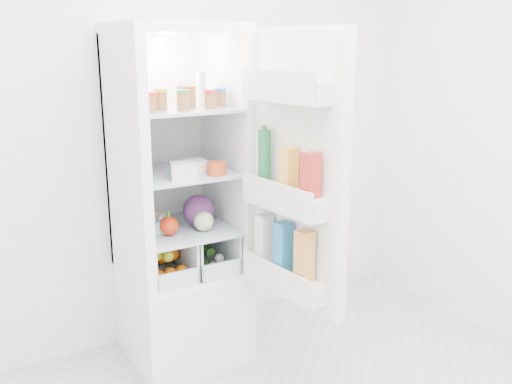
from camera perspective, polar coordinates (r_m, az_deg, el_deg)
room_walls at (r=2.02m, az=11.02°, el=11.26°), size 3.02×3.02×2.61m
refrigerator at (r=3.16m, az=-7.85°, el=-4.64°), size 0.60×0.60×1.80m
shelf_low at (r=3.08m, az=-7.44°, el=-3.66°), size 0.49×0.53×0.01m
shelf_mid at (r=3.00m, az=-7.64°, el=1.98°), size 0.49×0.53×0.02m
shelf_top at (r=2.94m, az=-7.86°, el=8.26°), size 0.49×0.53×0.02m
crisper_left at (r=3.08m, az=-9.47°, el=-6.30°), size 0.23×0.46×0.22m
crisper_right at (r=3.17m, az=-5.32°, el=-5.55°), size 0.23×0.46×0.22m
condiment_jars at (r=2.88m, az=-7.62°, el=9.14°), size 0.46×0.34×0.08m
squeeze_bottle at (r=3.00m, az=-5.48°, el=10.28°), size 0.06×0.06×0.17m
tub_white at (r=2.80m, az=-7.23°, el=2.10°), size 0.16×0.16×0.08m
tub_cream at (r=2.94m, az=-6.10°, el=2.58°), size 0.12×0.12×0.07m
tin_red at (r=2.88m, az=-3.94°, el=2.39°), size 0.13×0.13×0.07m
red_cabbage at (r=3.08m, az=-5.78°, el=-1.82°), size 0.17×0.17×0.17m
bell_pepper at (r=2.95m, az=-8.69°, el=-3.37°), size 0.10×0.10×0.10m
mushroom_bowl at (r=3.02m, az=-9.87°, el=-3.31°), size 0.19×0.19×0.07m
salad_bag at (r=2.99m, az=-5.26°, el=-2.93°), size 0.10×0.10×0.10m
citrus_pile at (r=3.07m, az=-9.31°, el=-6.87°), size 0.20×0.31×0.16m
veg_pile at (r=3.18m, az=-5.21°, el=-6.34°), size 0.16×0.30×0.10m
fridge_door at (r=2.65m, az=3.89°, el=1.33°), size 0.22×0.60×1.30m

